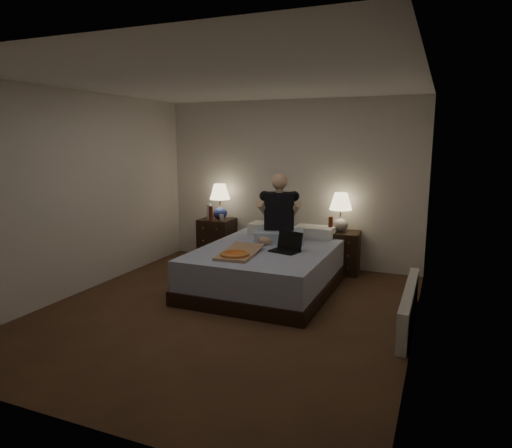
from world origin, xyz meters
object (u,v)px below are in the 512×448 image
at_px(soda_can, 222,218).
at_px(laptop, 285,242).
at_px(beer_bottle_left, 211,213).
at_px(bed, 268,268).
at_px(pizza_box, 235,255).
at_px(water_bottle, 209,212).
at_px(nightstand_left, 217,239).
at_px(lamp_left, 220,202).
at_px(nightstand_right, 343,252).
at_px(person, 279,208).
at_px(radiator, 409,306).
at_px(lamp_right, 340,212).
at_px(beer_bottle_right, 331,225).

height_order(soda_can, laptop, laptop).
bearing_deg(beer_bottle_left, bed, -33.38).
bearing_deg(pizza_box, water_bottle, 121.74).
xyz_separation_m(nightstand_left, lamp_left, (0.06, 0.00, 0.61)).
bearing_deg(water_bottle, nightstand_right, 3.20).
distance_m(lamp_left, person, 1.39).
xyz_separation_m(nightstand_left, person, (1.29, -0.65, 0.67)).
height_order(nightstand_right, radiator, nightstand_right).
bearing_deg(bed, lamp_right, 56.83).
xyz_separation_m(nightstand_right, beer_bottle_right, (-0.16, -0.13, 0.42)).
bearing_deg(radiator, lamp_right, 123.87).
bearing_deg(pizza_box, bed, 70.17).
relative_size(soda_can, radiator, 0.06).
relative_size(lamp_left, soda_can, 5.60).
distance_m(person, pizza_box, 1.12).
height_order(beer_bottle_left, laptop, beer_bottle_left).
bearing_deg(soda_can, pizza_box, -58.34).
height_order(nightstand_left, soda_can, soda_can).
bearing_deg(soda_can, water_bottle, 169.67).
height_order(lamp_right, beer_bottle_left, lamp_right).
relative_size(soda_can, beer_bottle_left, 0.43).
bearing_deg(beer_bottle_right, person, -136.52).
relative_size(lamp_right, person, 0.60).
bearing_deg(water_bottle, person, -22.16).
distance_m(bed, laptop, 0.50).
bearing_deg(beer_bottle_right, pizza_box, -116.06).
bearing_deg(nightstand_right, beer_bottle_right, -147.06).
height_order(lamp_left, soda_can, lamp_left).
height_order(lamp_right, person, person).
distance_m(lamp_right, beer_bottle_left, 1.99).
bearing_deg(laptop, radiator, -1.76).
xyz_separation_m(bed, beer_bottle_left, (-1.28, 0.84, 0.51)).
xyz_separation_m(lamp_left, radiator, (3.00, -1.59, -0.74)).
relative_size(lamp_right, soda_can, 5.60).
relative_size(nightstand_right, beer_bottle_right, 2.63).
bearing_deg(nightstand_right, water_bottle, 178.29).
bearing_deg(radiator, person, 152.22).
distance_m(bed, beer_bottle_right, 1.18).
height_order(water_bottle, radiator, water_bottle).
bearing_deg(beer_bottle_left, nightstand_left, 87.39).
height_order(bed, nightstand_left, nightstand_left).
distance_m(beer_bottle_right, person, 0.85).
xyz_separation_m(lamp_left, pizza_box, (1.04, -1.67, -0.37)).
distance_m(lamp_left, pizza_box, 2.00).
distance_m(nightstand_left, soda_can, 0.44).
bearing_deg(soda_can, lamp_left, 123.90).
xyz_separation_m(water_bottle, laptop, (1.63, -1.07, -0.13)).
bearing_deg(lamp_right, laptop, -109.55).
height_order(water_bottle, person, person).
bearing_deg(bed, pizza_box, -104.29).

